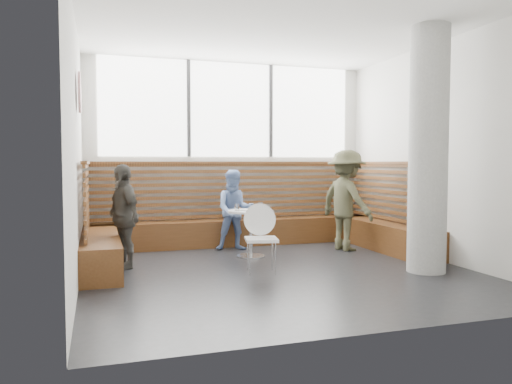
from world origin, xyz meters
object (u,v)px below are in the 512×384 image
object	(u,v)px
concrete_column	(428,150)
cafe_table	(251,224)
cafe_chair	(260,232)
child_left	(123,216)
adult_man	(346,200)
child_back	(235,210)

from	to	relation	value
concrete_column	cafe_table	size ratio (longest dim) A/B	4.47
cafe_chair	cafe_table	bearing A→B (deg)	90.68
child_left	adult_man	bearing A→B (deg)	75.51
cafe_table	child_back	size ratio (longest dim) A/B	0.54
cafe_table	cafe_chair	distance (m)	1.04
cafe_table	cafe_chair	world-z (taller)	cafe_chair
child_back	child_left	bearing A→B (deg)	-144.47
cafe_table	child_left	bearing A→B (deg)	-173.06
concrete_column	child_left	xyz separation A→B (m)	(-3.79, 1.47, -0.89)
concrete_column	adult_man	distance (m)	1.97
adult_man	cafe_table	bearing A→B (deg)	77.64
cafe_table	adult_man	bearing A→B (deg)	3.53
adult_man	child_back	xyz separation A→B (m)	(-1.75, 0.56, -0.16)
cafe_table	child_back	xyz separation A→B (m)	(-0.07, 0.67, 0.15)
adult_man	child_back	size ratio (longest dim) A/B	1.25
concrete_column	cafe_chair	xyz separation A→B (m)	(-2.10, 0.67, -1.07)
concrete_column	cafe_chair	world-z (taller)	concrete_column
concrete_column	child_left	bearing A→B (deg)	158.89
concrete_column	child_left	size ratio (longest dim) A/B	2.25
cafe_chair	child_left	world-z (taller)	child_left
concrete_column	adult_man	xyz separation A→B (m)	(-0.22, 1.80, -0.77)
adult_man	cafe_chair	bearing A→B (deg)	105.14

